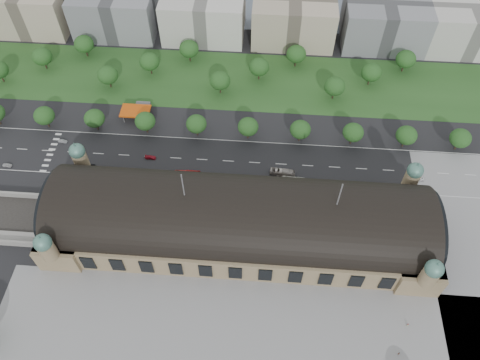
# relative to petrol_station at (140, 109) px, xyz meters

# --- Properties ---
(ground) EXTENTS (900.00, 900.00, 0.00)m
(ground) POSITION_rel_petrol_station_xyz_m (53.91, -65.28, -2.95)
(ground) COLOR black
(ground) RESTS_ON ground
(station) EXTENTS (150.00, 48.40, 44.30)m
(station) POSITION_rel_petrol_station_xyz_m (53.91, -65.28, 7.33)
(station) COLOR #8D7857
(station) RESTS_ON ground
(plaza_south) EXTENTS (190.00, 48.00, 0.12)m
(plaza_south) POSITION_rel_petrol_station_xyz_m (63.91, -109.28, -2.95)
(plaza_south) COLOR gray
(plaza_south) RESTS_ON ground
(road_slab) EXTENTS (260.00, 26.00, 0.10)m
(road_slab) POSITION_rel_petrol_station_xyz_m (33.91, -27.28, -2.95)
(road_slab) COLOR black
(road_slab) RESTS_ON ground
(grass_belt) EXTENTS (300.00, 45.00, 0.10)m
(grass_belt) POSITION_rel_petrol_station_xyz_m (38.91, 27.72, -2.95)
(grass_belt) COLOR #244C1E
(grass_belt) RESTS_ON ground
(petrol_station) EXTENTS (14.00, 13.00, 5.05)m
(petrol_station) POSITION_rel_petrol_station_xyz_m (0.00, 0.00, 0.00)
(petrol_station) COLOR #C84A0B
(petrol_station) RESTS_ON ground
(office_1) EXTENTS (45.00, 32.00, 24.00)m
(office_1) POSITION_rel_petrol_station_xyz_m (-76.09, 67.72, 9.05)
(office_1) COLOR #B5A58E
(office_1) RESTS_ON ground
(office_2) EXTENTS (45.00, 32.00, 24.00)m
(office_2) POSITION_rel_petrol_station_xyz_m (-26.09, 67.72, 9.05)
(office_2) COLOR gray
(office_2) RESTS_ON ground
(office_3) EXTENTS (45.00, 32.00, 24.00)m
(office_3) POSITION_rel_petrol_station_xyz_m (23.91, 67.72, 9.05)
(office_3) COLOR silver
(office_3) RESTS_ON ground
(office_4) EXTENTS (45.00, 32.00, 24.00)m
(office_4) POSITION_rel_petrol_station_xyz_m (73.91, 67.72, 9.05)
(office_4) COLOR #B5A58E
(office_4) RESTS_ON ground
(office_5) EXTENTS (45.00, 32.00, 24.00)m
(office_5) POSITION_rel_petrol_station_xyz_m (123.91, 67.72, 9.05)
(office_5) COLOR gray
(office_5) RESTS_ON ground
(office_6) EXTENTS (45.00, 32.00, 24.00)m
(office_6) POSITION_rel_petrol_station_xyz_m (168.91, 67.72, 9.05)
(office_6) COLOR silver
(office_6) RESTS_ON ground
(tree_row_1) EXTENTS (9.60, 9.60, 11.52)m
(tree_row_1) POSITION_rel_petrol_station_xyz_m (-42.09, -12.28, 4.48)
(tree_row_1) COLOR #2D2116
(tree_row_1) RESTS_ON ground
(tree_row_2) EXTENTS (9.60, 9.60, 11.52)m
(tree_row_2) POSITION_rel_petrol_station_xyz_m (-18.09, -12.28, 4.48)
(tree_row_2) COLOR #2D2116
(tree_row_2) RESTS_ON ground
(tree_row_3) EXTENTS (9.60, 9.60, 11.52)m
(tree_row_3) POSITION_rel_petrol_station_xyz_m (5.91, -12.28, 4.48)
(tree_row_3) COLOR #2D2116
(tree_row_3) RESTS_ON ground
(tree_row_4) EXTENTS (9.60, 9.60, 11.52)m
(tree_row_4) POSITION_rel_petrol_station_xyz_m (29.91, -12.28, 4.48)
(tree_row_4) COLOR #2D2116
(tree_row_4) RESTS_ON ground
(tree_row_5) EXTENTS (9.60, 9.60, 11.52)m
(tree_row_5) POSITION_rel_petrol_station_xyz_m (53.91, -12.28, 4.48)
(tree_row_5) COLOR #2D2116
(tree_row_5) RESTS_ON ground
(tree_row_6) EXTENTS (9.60, 9.60, 11.52)m
(tree_row_6) POSITION_rel_petrol_station_xyz_m (77.91, -12.28, 4.48)
(tree_row_6) COLOR #2D2116
(tree_row_6) RESTS_ON ground
(tree_row_7) EXTENTS (9.60, 9.60, 11.52)m
(tree_row_7) POSITION_rel_petrol_station_xyz_m (101.91, -12.28, 4.48)
(tree_row_7) COLOR #2D2116
(tree_row_7) RESTS_ON ground
(tree_row_8) EXTENTS (9.60, 9.60, 11.52)m
(tree_row_8) POSITION_rel_petrol_station_xyz_m (125.91, -12.28, 4.48)
(tree_row_8) COLOR #2D2116
(tree_row_8) RESTS_ON ground
(tree_row_9) EXTENTS (9.60, 9.60, 11.52)m
(tree_row_9) POSITION_rel_petrol_station_xyz_m (149.91, -12.28, 4.48)
(tree_row_9) COLOR #2D2116
(tree_row_9) RESTS_ON ground
(tree_belt_1) EXTENTS (10.40, 10.40, 12.48)m
(tree_belt_1) POSITION_rel_petrol_station_xyz_m (-57.09, 29.72, 5.10)
(tree_belt_1) COLOR #2D2116
(tree_belt_1) RESTS_ON ground
(tree_belt_2) EXTENTS (10.40, 10.40, 12.48)m
(tree_belt_2) POSITION_rel_petrol_station_xyz_m (-38.09, 41.72, 5.10)
(tree_belt_2) COLOR #2D2116
(tree_belt_2) RESTS_ON ground
(tree_belt_3) EXTENTS (10.40, 10.40, 12.48)m
(tree_belt_3) POSITION_rel_petrol_station_xyz_m (-19.09, 17.72, 5.10)
(tree_belt_3) COLOR #2D2116
(tree_belt_3) RESTS_ON ground
(tree_belt_4) EXTENTS (10.40, 10.40, 12.48)m
(tree_belt_4) POSITION_rel_petrol_station_xyz_m (-0.09, 29.72, 5.10)
(tree_belt_4) COLOR #2D2116
(tree_belt_4) RESTS_ON ground
(tree_belt_5) EXTENTS (10.40, 10.40, 12.48)m
(tree_belt_5) POSITION_rel_petrol_station_xyz_m (18.91, 41.72, 5.10)
(tree_belt_5) COLOR #2D2116
(tree_belt_5) RESTS_ON ground
(tree_belt_6) EXTENTS (10.40, 10.40, 12.48)m
(tree_belt_6) POSITION_rel_petrol_station_xyz_m (37.91, 17.72, 5.10)
(tree_belt_6) COLOR #2D2116
(tree_belt_6) RESTS_ON ground
(tree_belt_7) EXTENTS (10.40, 10.40, 12.48)m
(tree_belt_7) POSITION_rel_petrol_station_xyz_m (56.91, 29.72, 5.10)
(tree_belt_7) COLOR #2D2116
(tree_belt_7) RESTS_ON ground
(tree_belt_8) EXTENTS (10.40, 10.40, 12.48)m
(tree_belt_8) POSITION_rel_petrol_station_xyz_m (75.91, 41.72, 5.10)
(tree_belt_8) COLOR #2D2116
(tree_belt_8) RESTS_ON ground
(tree_belt_9) EXTENTS (10.40, 10.40, 12.48)m
(tree_belt_9) POSITION_rel_petrol_station_xyz_m (94.91, 17.72, 5.10)
(tree_belt_9) COLOR #2D2116
(tree_belt_9) RESTS_ON ground
(tree_belt_10) EXTENTS (10.40, 10.40, 12.48)m
(tree_belt_10) POSITION_rel_petrol_station_xyz_m (113.91, 29.72, 5.10)
(tree_belt_10) COLOR #2D2116
(tree_belt_10) RESTS_ON ground
(tree_belt_11) EXTENTS (10.40, 10.40, 12.48)m
(tree_belt_11) POSITION_rel_petrol_station_xyz_m (132.91, 41.72, 5.10)
(tree_belt_11) COLOR #2D2116
(tree_belt_11) RESTS_ON ground
(traffic_car_0) EXTENTS (4.45, 2.16, 1.46)m
(traffic_car_0) POSITION_rel_petrol_station_xyz_m (-52.97, -37.62, -2.22)
(traffic_car_0) COLOR #BBBBBD
(traffic_car_0) RESTS_ON ground
(traffic_car_1) EXTENTS (4.14, 1.78, 1.33)m
(traffic_car_1) POSITION_rel_petrol_station_xyz_m (-32.40, -21.61, -2.29)
(traffic_car_1) COLOR gray
(traffic_car_1) RESTS_ON ground
(traffic_car_2) EXTENTS (6.06, 3.04, 1.65)m
(traffic_car_2) POSITION_rel_petrol_station_xyz_m (-16.13, -35.86, -2.13)
(traffic_car_2) COLOR black
(traffic_car_2) RESTS_ON ground
(traffic_car_3) EXTENTS (5.02, 2.18, 1.44)m
(traffic_car_3) POSITION_rel_petrol_station_xyz_m (10.48, -28.27, -2.23)
(traffic_car_3) COLOR maroon
(traffic_car_3) RESTS_ON ground
(traffic_car_4) EXTENTS (3.93, 1.72, 1.32)m
(traffic_car_4) POSITION_rel_petrol_station_xyz_m (63.50, -36.92, -2.29)
(traffic_car_4) COLOR #1E1B4D
(traffic_car_4) RESTS_ON ground
(traffic_car_6) EXTENTS (5.10, 2.55, 1.39)m
(traffic_car_6) POSITION_rel_petrol_station_xyz_m (130.27, -31.35, -2.26)
(traffic_car_6) COLOR white
(traffic_car_6) RESTS_ON ground
(parked_car_0) EXTENTS (4.67, 3.94, 1.51)m
(parked_car_0) POSITION_rel_petrol_station_xyz_m (-26.09, -43.55, -2.19)
(parked_car_0) COLOR black
(parked_car_0) RESTS_ON ground
(parked_car_1) EXTENTS (5.62, 4.16, 1.42)m
(parked_car_1) POSITION_rel_petrol_station_xyz_m (4.55, -40.28, -2.24)
(parked_car_1) COLOR maroon
(parked_car_1) RESTS_ON ground
(parked_car_2) EXTENTS (5.86, 5.20, 1.63)m
(parked_car_2) POSITION_rel_petrol_station_xyz_m (6.77, -40.28, -2.13)
(parked_car_2) COLOR #192648
(parked_car_2) RESTS_ON ground
(parked_car_3) EXTENTS (4.47, 3.19, 1.41)m
(parked_car_3) POSITION_rel_petrol_station_xyz_m (1.27, -41.53, -2.24)
(parked_car_3) COLOR #5C5E64
(parked_car_3) RESTS_ON ground
(parked_car_4) EXTENTS (4.85, 3.70, 1.53)m
(parked_car_4) POSITION_rel_petrol_station_xyz_m (4.53, -40.28, -2.18)
(parked_car_4) COLOR white
(parked_car_4) RESTS_ON ground
(parked_car_5) EXTENTS (5.69, 4.35, 1.44)m
(parked_car_5) POSITION_rel_petrol_station_xyz_m (23.30, -40.28, -2.23)
(parked_car_5) COLOR #93959B
(parked_car_5) RESTS_ON ground
(parked_car_6) EXTENTS (5.89, 5.39, 1.65)m
(parked_car_6) POSITION_rel_petrol_station_xyz_m (32.58, -44.28, -2.12)
(parked_car_6) COLOR black
(parked_car_6) RESTS_ON ground
(bus_west) EXTENTS (11.70, 3.13, 3.24)m
(bus_west) POSITION_rel_petrol_station_xyz_m (28.91, -37.48, -1.33)
(bus_west) COLOR red
(bus_west) RESTS_ON ground
(bus_mid) EXTENTS (11.37, 3.49, 3.12)m
(bus_mid) POSITION_rel_petrol_station_xyz_m (70.61, -33.28, -1.39)
(bus_mid) COLOR beige
(bus_mid) RESTS_ON ground
(bus_east) EXTENTS (13.61, 4.07, 3.74)m
(bus_east) POSITION_rel_petrol_station_xyz_m (76.92, -38.28, -1.08)
(bus_east) COLOR beige
(bus_east) RESTS_ON ground
(pedestrian_0) EXTENTS (0.90, 0.66, 1.65)m
(pedestrian_0) POSITION_rel_petrol_station_xyz_m (116.17, -98.19, -2.13)
(pedestrian_0) COLOR gray
(pedestrian_0) RESTS_ON ground
(pedestrian_1) EXTENTS (0.72, 0.75, 1.72)m
(pedestrian_1) POSITION_rel_petrol_station_xyz_m (111.78, -108.55, -2.09)
(pedestrian_1) COLOR gray
(pedestrian_1) RESTS_ON ground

